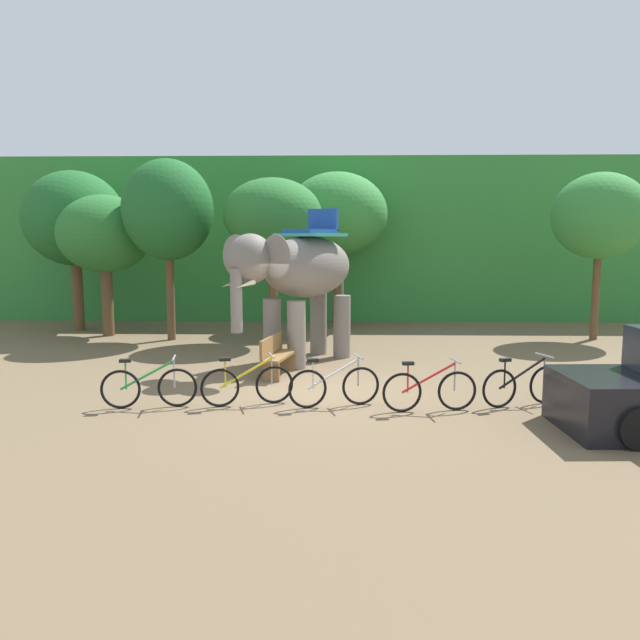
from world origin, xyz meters
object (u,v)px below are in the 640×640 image
at_px(elephant, 299,273).
at_px(bike_red, 429,390).
at_px(tree_center_left, 74,219).
at_px(tree_far_right, 168,210).
at_px(tree_left, 272,216).
at_px(bike_black, 523,385).
at_px(tree_center, 105,235).
at_px(tree_right, 337,215).
at_px(bike_white, 334,386).
at_px(bike_green, 149,387).
at_px(tree_far_left, 600,216).
at_px(bike_yellow, 247,385).
at_px(wooden_bench, 276,355).

xyz_separation_m(elephant, bike_red, (2.55, -4.32, -1.82)).
relative_size(tree_center_left, tree_far_right, 0.98).
bearing_deg(tree_left, bike_black, -53.50).
distance_m(tree_center, tree_right, 7.57).
distance_m(tree_right, bike_white, 11.02).
distance_m(tree_left, bike_green, 8.30).
distance_m(tree_right, tree_far_left, 8.21).
xyz_separation_m(tree_far_right, elephant, (4.08, -3.43, -1.66)).
height_order(tree_center, bike_red, tree_center).
xyz_separation_m(tree_center, tree_far_left, (14.98, -0.38, 0.53)).
height_order(tree_center, tree_left, tree_left).
xyz_separation_m(tree_center, elephant, (6.28, -4.19, -0.96)).
relative_size(tree_center, bike_yellow, 2.65).
height_order(tree_center, tree_far_right, tree_far_right).
xyz_separation_m(tree_left, bike_white, (1.83, -7.29, -3.31)).
height_order(tree_center, tree_far_left, tree_far_left).
height_order(tree_right, bike_green, tree_right).
relative_size(tree_left, tree_far_left, 0.96).
xyz_separation_m(tree_right, elephant, (-0.92, -6.42, -1.65)).
distance_m(tree_left, tree_right, 3.69).
bearing_deg(tree_center_left, tree_far_right, -27.92).
height_order(bike_green, bike_yellow, same).
height_order(tree_far_right, bike_green, tree_far_right).
height_order(bike_yellow, wooden_bench, bike_yellow).
bearing_deg(wooden_bench, tree_left, 96.49).
relative_size(bike_green, bike_white, 1.02).
xyz_separation_m(bike_black, wooden_bench, (-4.74, 2.40, 0.09)).
distance_m(tree_right, bike_green, 11.69).
bearing_deg(bike_green, tree_far_right, 101.85).
relative_size(tree_left, bike_white, 2.88).
distance_m(tree_far_right, bike_black, 11.66).
xyz_separation_m(tree_left, tree_right, (1.88, 3.17, 0.16)).
xyz_separation_m(tree_far_right, wooden_bench, (3.65, -4.91, -3.38)).
bearing_deg(bike_yellow, bike_green, -172.78).
height_order(tree_center_left, bike_red, tree_center_left).
xyz_separation_m(bike_yellow, wooden_bench, (0.30, 2.51, 0.09)).
distance_m(bike_white, bike_black, 3.45).
relative_size(tree_left, bike_yellow, 2.89).
xyz_separation_m(tree_far_left, bike_red, (-6.15, -8.13, -3.31)).
height_order(elephant, bike_yellow, elephant).
bearing_deg(tree_left, bike_red, -65.07).
bearing_deg(tree_right, elephant, -98.13).
bearing_deg(bike_red, tree_center_left, 136.66).
bearing_deg(tree_center, tree_right, 17.20).
relative_size(tree_far_right, elephant, 1.37).
height_order(tree_far_left, wooden_bench, tree_far_left).
bearing_deg(tree_left, bike_white, -75.88).
bearing_deg(tree_center_left, tree_right, 7.14).
bearing_deg(tree_far_right, bike_yellow, -65.68).
xyz_separation_m(tree_far_right, bike_white, (4.95, -7.47, -3.48)).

